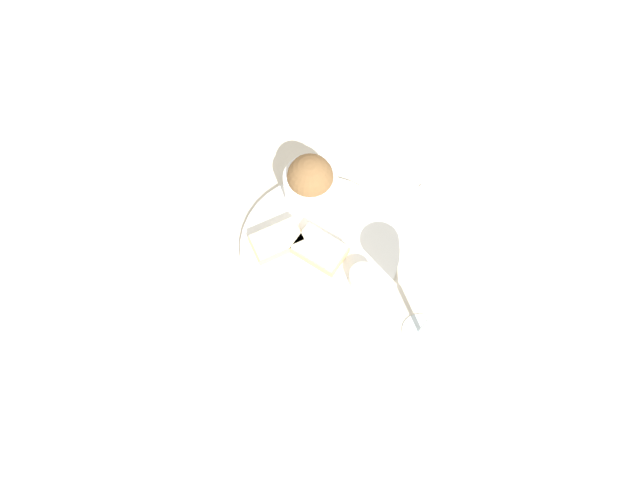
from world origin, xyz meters
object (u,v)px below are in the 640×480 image
at_px(fork, 457,215).
at_px(sauce_ramekin, 363,277).
at_px(cheese_toast_far, 277,240).
at_px(wine_glass, 436,311).
at_px(cheese_toast_near, 322,249).
at_px(salad_bowl, 310,182).

bearing_deg(fork, sauce_ramekin, 37.38).
distance_m(cheese_toast_far, wine_glass, 0.30).
xyz_separation_m(sauce_ramekin, cheese_toast_far, (0.15, -0.07, -0.00)).
xyz_separation_m(cheese_toast_far, fork, (-0.32, -0.07, -0.02)).
bearing_deg(fork, cheese_toast_near, 19.06).
relative_size(cheese_toast_far, wine_glass, 0.56).
relative_size(salad_bowl, wine_glass, 0.56).
distance_m(sauce_ramekin, cheese_toast_near, 0.09).
distance_m(sauce_ramekin, wine_glass, 0.16).
xyz_separation_m(cheese_toast_far, wine_glass, (-0.25, 0.15, 0.10)).
distance_m(cheese_toast_far, fork, 0.33).
bearing_deg(cheese_toast_near, fork, -160.94).
height_order(cheese_toast_far, wine_glass, wine_glass).
bearing_deg(salad_bowl, cheese_toast_far, 60.86).
xyz_separation_m(salad_bowl, cheese_toast_near, (-0.02, 0.11, -0.03)).
distance_m(cheese_toast_near, wine_glass, 0.24).
distance_m(salad_bowl, cheese_toast_near, 0.12).
bearing_deg(fork, cheese_toast_far, 11.92).
distance_m(salad_bowl, wine_glass, 0.32).
bearing_deg(sauce_ramekin, fork, -142.62).
distance_m(salad_bowl, fork, 0.28).
distance_m(wine_glass, fork, 0.26).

